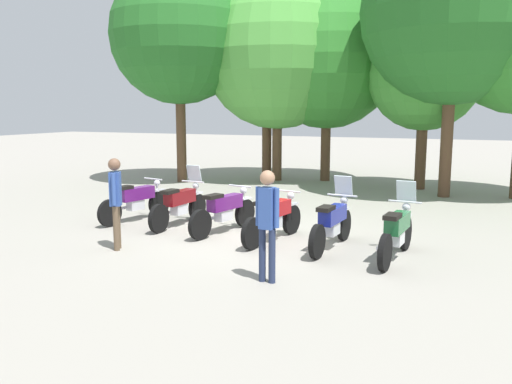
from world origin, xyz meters
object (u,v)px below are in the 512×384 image
motorcycle_1 (180,204)px  motorcycle_5 (397,231)px  tree_0 (179,35)px  tree_1 (267,59)px  tree_5 (454,12)px  tree_3 (327,59)px  motorcycle_0 (136,200)px  motorcycle_4 (332,222)px  motorcycle_2 (224,210)px  person_1 (267,217)px  tree_2 (278,54)px  tree_4 (425,74)px  person_0 (116,196)px  motorcycle_3 (274,217)px

motorcycle_1 → motorcycle_5: bearing=-96.1°
tree_0 → tree_1: 3.37m
tree_5 → tree_3: bearing=153.1°
motorcycle_1 → tree_5: (5.48, 6.66, 5.00)m
motorcycle_0 → motorcycle_4: size_ratio=0.98×
motorcycle_1 → tree_3: size_ratio=0.31×
motorcycle_2 → tree_1: bearing=28.7°
motorcycle_1 → person_1: person_1 is taller
tree_0 → tree_2: 3.64m
motorcycle_0 → tree_1: size_ratio=0.32×
tree_0 → tree_4: size_ratio=1.37×
person_0 → tree_0: tree_0 is taller
motorcycle_4 → motorcycle_0: bearing=87.3°
motorcycle_5 → tree_5: tree_5 is taller
person_1 → tree_5: 10.86m
tree_2 → person_1: bearing=-70.6°
motorcycle_3 → tree_4: (2.10, 8.59, 3.31)m
tree_1 → tree_3: bearing=9.2°
motorcycle_2 → tree_1: (-2.40, 8.76, 4.05)m
motorcycle_3 → motorcycle_2: bearing=88.1°
person_0 → tree_4: 11.69m
tree_5 → motorcycle_0: bearing=-135.6°
motorcycle_4 → person_1: person_1 is taller
tree_0 → tree_2: tree_0 is taller
tree_0 → tree_2: (3.15, 1.71, -0.60)m
tree_1 → person_1: bearing=-68.8°
motorcycle_2 → motorcycle_5: motorcycle_5 is taller
person_0 → tree_5: (5.53, 8.95, 4.47)m
motorcycle_0 → tree_1: (0.12, 8.46, 4.05)m
tree_2 → motorcycle_0: bearing=-94.4°
motorcycle_0 → tree_0: 8.48m
tree_3 → person_0: bearing=-95.9°
motorcycle_3 → tree_3: 10.32m
tree_1 → motorcycle_4: bearing=-61.8°
motorcycle_2 → tree_4: size_ratio=0.38×
motorcycle_0 → tree_0: (-2.52, 6.51, 4.81)m
motorcycle_4 → tree_2: (-4.41, 8.92, 4.19)m
motorcycle_5 → tree_5: 9.09m
motorcycle_0 → tree_2: tree_2 is taller
motorcycle_0 → tree_5: bearing=-31.9°
motorcycle_4 → tree_5: bearing=-7.9°
motorcycle_0 → motorcycle_2: size_ratio=1.00×
motorcycle_1 → motorcycle_4: 3.83m
tree_3 → motorcycle_5: bearing=-68.1°
motorcycle_1 → tree_2: bearing=8.6°
motorcycle_3 → tree_1: 10.56m
motorcycle_1 → motorcycle_4: bearing=-95.4°
person_1 → tree_1: size_ratio=0.26×
motorcycle_5 → tree_2: tree_2 is taller
motorcycle_1 → tree_1: tree_1 is taller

